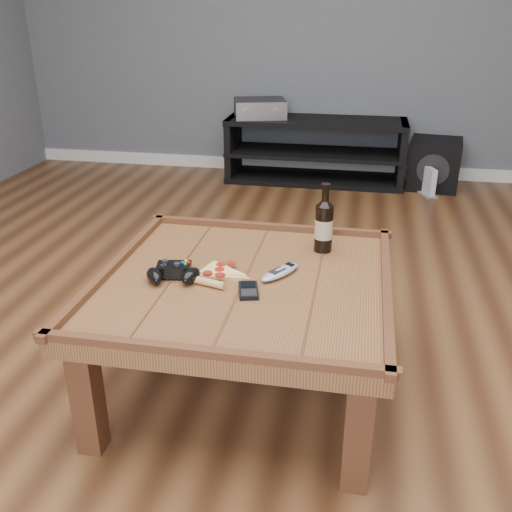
% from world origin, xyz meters
% --- Properties ---
extents(ground, '(6.00, 6.00, 0.00)m').
position_xyz_m(ground, '(0.00, 0.00, 0.00)').
color(ground, '#3E2211').
rests_on(ground, ground).
extents(baseboard, '(5.00, 0.02, 0.10)m').
position_xyz_m(baseboard, '(0.00, 2.99, 0.05)').
color(baseboard, silver).
rests_on(baseboard, ground).
extents(coffee_table, '(1.03, 1.03, 0.48)m').
position_xyz_m(coffee_table, '(0.00, 0.00, 0.39)').
color(coffee_table, '#5A2C19').
rests_on(coffee_table, ground).
extents(media_console, '(1.40, 0.45, 0.50)m').
position_xyz_m(media_console, '(0.00, 2.75, 0.25)').
color(media_console, black).
rests_on(media_console, ground).
extents(beer_bottle, '(0.07, 0.07, 0.27)m').
position_xyz_m(beer_bottle, '(0.25, 0.30, 0.56)').
color(beer_bottle, black).
rests_on(beer_bottle, coffee_table).
extents(game_controller, '(0.21, 0.16, 0.06)m').
position_xyz_m(game_controller, '(-0.24, -0.05, 0.48)').
color(game_controller, black).
rests_on(game_controller, coffee_table).
extents(pizza_slice, '(0.22, 0.29, 0.03)m').
position_xyz_m(pizza_slice, '(-0.10, 0.01, 0.46)').
color(pizza_slice, '#DBAE5F').
rests_on(pizza_slice, coffee_table).
extents(smartphone, '(0.09, 0.13, 0.02)m').
position_xyz_m(smartphone, '(0.03, -0.10, 0.46)').
color(smartphone, black).
rests_on(smartphone, coffee_table).
extents(remote_control, '(0.15, 0.19, 0.03)m').
position_xyz_m(remote_control, '(0.12, 0.05, 0.46)').
color(remote_control, '#969AA3').
rests_on(remote_control, coffee_table).
extents(av_receiver, '(0.47, 0.42, 0.14)m').
position_xyz_m(av_receiver, '(-0.45, 2.75, 0.57)').
color(av_receiver, black).
rests_on(av_receiver, media_console).
extents(subwoofer, '(0.42, 0.42, 0.37)m').
position_xyz_m(subwoofer, '(0.92, 2.75, 0.19)').
color(subwoofer, black).
rests_on(subwoofer, ground).
extents(game_console, '(0.15, 0.19, 0.21)m').
position_xyz_m(game_console, '(0.88, 2.53, 0.10)').
color(game_console, slate).
rests_on(game_console, ground).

